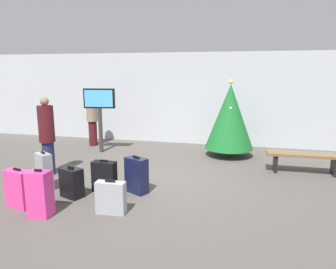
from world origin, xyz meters
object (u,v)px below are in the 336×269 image
Objects in this scene: suitcase_2 at (40,194)px; suitcase_5 at (104,176)px; holiday_tree at (230,117)px; flight_info_kiosk at (100,108)px; suitcase_0 at (137,175)px; waiting_bench at (305,158)px; suitcase_6 at (44,172)px; traveller_1 at (92,116)px; suitcase_4 at (19,189)px; traveller_0 at (47,134)px; suitcase_1 at (111,198)px; suitcase_3 at (72,183)px.

suitcase_2 is 1.26× the size of suitcase_5.
holiday_tree is 2.63× the size of suitcase_2.
flight_info_kiosk is 3.58m from suitcase_0.
waiting_bench is 5.77m from suitcase_6.
traveller_1 reaches higher than suitcase_4.
suitcase_5 is (1.41, -2.83, -1.01)m from flight_info_kiosk.
traveller_0 reaches higher than waiting_bench.
flight_info_kiosk reaches higher than waiting_bench.
flight_info_kiosk is 4.34m from suitcase_1.
suitcase_4 is at bearing -85.44° from suitcase_6.
suitcase_4 is at bearing -137.19° from suitcase_5.
suitcase_5 is (-0.54, 0.91, 0.03)m from suitcase_1.
flight_info_kiosk is at bearing 94.05° from suitcase_4.
suitcase_6 is (-5.28, -2.33, 0.01)m from waiting_bench.
suitcase_2 is (1.14, -1.94, -0.56)m from traveller_0.
suitcase_5 is 1.22m from suitcase_6.
flight_info_kiosk is at bearing 172.61° from waiting_bench.
traveller_0 is 1.15m from suitcase_6.
waiting_bench is 2.67× the size of suitcase_5.
suitcase_0 is 1.15× the size of suitcase_5.
traveller_0 is 2.41× the size of suitcase_0.
suitcase_5 is at bearing -21.32° from traveller_0.
suitcase_5 reaches higher than waiting_bench.
suitcase_6 reaches higher than suitcase_4.
suitcase_3 is at bearing 85.01° from suitcase_2.
suitcase_2 is at bearing -72.97° from traveller_1.
suitcase_0 is 1.80m from suitcase_2.
suitcase_0 is 0.66m from suitcase_5.
suitcase_3 is 0.77m from suitcase_6.
suitcase_6 is at bearing -134.95° from holiday_tree.
traveller_1 reaches higher than suitcase_3.
holiday_tree is at bearing 6.91° from flight_info_kiosk.
traveller_0 is at bearing -146.57° from holiday_tree.
holiday_tree is 4.61m from suitcase_1.
traveller_1 is at bearing 96.61° from traveller_0.
traveller_0 is at bearing -165.80° from waiting_bench.
flight_info_kiosk reaches higher than suitcase_6.
suitcase_6 is (-1.20, -0.21, 0.07)m from suitcase_5.
waiting_bench is 0.96× the size of traveller_0.
traveller_1 is at bearing 100.92° from suitcase_4.
suitcase_0 is 1.26× the size of suitcase_1.
suitcase_6 is (-0.07, 0.84, 0.04)m from suitcase_4.
waiting_bench is at bearing 36.29° from suitcase_2.
suitcase_4 is at bearing -137.00° from suitcase_3.
traveller_0 reaches higher than suitcase_6.
flight_info_kiosk is 1.04× the size of traveller_0.
suitcase_6 reaches higher than suitcase_0.
flight_info_kiosk is 4.30m from suitcase_2.
holiday_tree is 3.72m from flight_info_kiosk.
suitcase_6 is at bearing 158.08° from suitcase_1.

